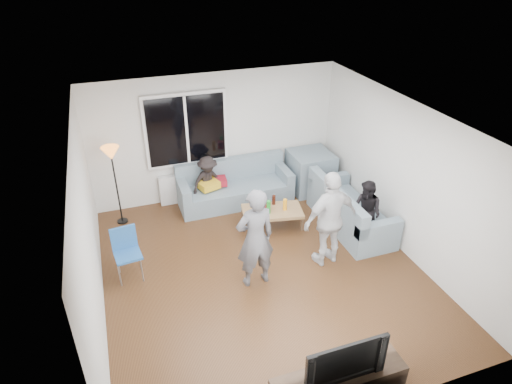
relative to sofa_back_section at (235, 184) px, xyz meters
name	(u,v)px	position (x,y,z in m)	size (l,w,h in m)	color
floor	(262,271)	(-0.23, -2.27, -0.45)	(5.00, 5.50, 0.04)	#56351C
ceiling	(264,120)	(-0.23, -2.27, 2.20)	(5.00, 5.50, 0.04)	white
wall_back	(216,136)	(-0.23, 0.50, 0.88)	(5.00, 0.04, 2.60)	silver
wall_front	(358,338)	(-0.23, -5.04, 0.88)	(5.00, 0.04, 2.60)	silver
wall_left	(87,235)	(-2.75, -2.27, 0.88)	(0.04, 5.50, 2.60)	silver
wall_right	(405,177)	(2.29, -2.27, 0.88)	(0.04, 5.50, 2.60)	silver
window_frame	(186,130)	(-0.83, 0.42, 1.12)	(1.62, 0.06, 1.47)	white
window_glass	(187,130)	(-0.83, 0.38, 1.12)	(1.50, 0.02, 1.35)	black
window_mullion	(187,131)	(-0.83, 0.37, 1.12)	(0.05, 0.03, 1.35)	white
radiator	(191,187)	(-0.83, 0.38, -0.11)	(1.30, 0.12, 0.62)	silver
potted_plant	(204,164)	(-0.53, 0.35, 0.37)	(0.19, 0.15, 0.35)	#306E2C
vase	(180,171)	(-1.04, 0.35, 0.29)	(0.18, 0.18, 0.19)	white
sofa_back_section	(235,184)	(0.00, 0.00, 0.00)	(2.30, 0.85, 0.85)	slate
sofa_right_section	(351,206)	(1.79, -1.56, 0.00)	(0.85, 2.00, 0.85)	slate
sofa_corner	(310,171)	(1.68, 0.00, 0.00)	(0.85, 0.85, 0.85)	slate
cushion_yellow	(209,185)	(-0.55, -0.02, 0.09)	(0.38, 0.32, 0.14)	gold
cushion_red	(217,181)	(-0.35, 0.06, 0.09)	(0.36, 0.30, 0.13)	maroon
coffee_table	(272,219)	(0.37, -1.16, -0.22)	(1.10, 0.60, 0.40)	olive
pitcher	(265,207)	(0.22, -1.13, 0.06)	(0.17, 0.17, 0.17)	maroon
side_chair	(128,255)	(-2.28, -1.71, 0.01)	(0.40, 0.40, 0.86)	#24599D
floor_lamp	(117,186)	(-2.28, 0.00, 0.36)	(0.32, 0.32, 1.56)	orange
player_left	(255,238)	(-0.43, -2.48, 0.41)	(0.61, 0.40, 1.68)	#505055
player_right	(330,219)	(0.89, -2.38, 0.41)	(0.98, 0.41, 1.68)	silver
spectator_right	(366,212)	(1.79, -2.05, 0.16)	(0.57, 0.44, 1.17)	black
spectator_back	(208,182)	(-0.55, 0.03, 0.12)	(0.71, 0.41, 1.09)	black
television	(342,356)	(-0.20, -4.77, 0.30)	(0.99, 0.13, 0.57)	black
bottle_c	(274,200)	(0.46, -0.97, 0.07)	(0.07, 0.07, 0.19)	black
bottle_d	(285,205)	(0.59, -1.22, 0.09)	(0.07, 0.07, 0.22)	#FD9E16
bottle_b	(269,207)	(0.26, -1.23, 0.10)	(0.08, 0.08, 0.25)	#1B9527
bottle_a	(254,206)	(0.03, -1.08, 0.09)	(0.07, 0.07, 0.23)	orange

